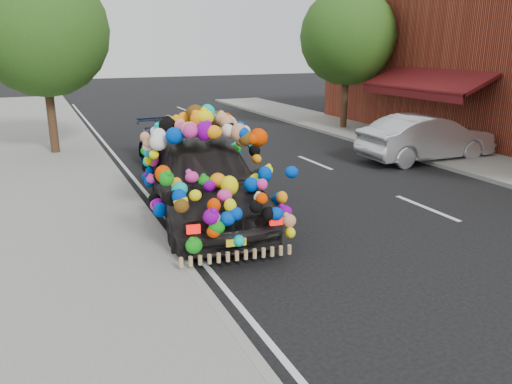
% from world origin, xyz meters
% --- Properties ---
extents(ground, '(100.00, 100.00, 0.00)m').
position_xyz_m(ground, '(0.00, 0.00, 0.00)').
color(ground, black).
rests_on(ground, ground).
extents(sidewalk, '(4.00, 60.00, 0.12)m').
position_xyz_m(sidewalk, '(-4.30, 0.00, 0.06)').
color(sidewalk, gray).
rests_on(sidewalk, ground).
extents(kerb, '(0.15, 60.00, 0.13)m').
position_xyz_m(kerb, '(-2.35, 0.00, 0.07)').
color(kerb, gray).
rests_on(kerb, ground).
extents(footpath_far, '(3.00, 40.00, 0.12)m').
position_xyz_m(footpath_far, '(8.20, 3.00, 0.06)').
color(footpath_far, gray).
rests_on(footpath_far, ground).
extents(lane_markings, '(6.00, 50.00, 0.01)m').
position_xyz_m(lane_markings, '(3.60, 0.00, 0.01)').
color(lane_markings, silver).
rests_on(lane_markings, ground).
extents(tree_near_sidewalk, '(4.20, 4.20, 6.13)m').
position_xyz_m(tree_near_sidewalk, '(-3.80, 9.50, 4.02)').
color(tree_near_sidewalk, '#332114').
rests_on(tree_near_sidewalk, ground).
extents(tree_far_b, '(4.00, 4.00, 5.90)m').
position_xyz_m(tree_far_b, '(8.00, 10.00, 3.89)').
color(tree_far_b, '#332114').
rests_on(tree_far_b, ground).
extents(plush_art_car, '(3.08, 5.53, 2.37)m').
position_xyz_m(plush_art_car, '(-1.23, 1.31, 1.23)').
color(plush_art_car, black).
rests_on(plush_art_car, ground).
extents(navy_sedan, '(2.20, 4.82, 1.37)m').
position_xyz_m(navy_sedan, '(-0.43, 5.53, 0.68)').
color(navy_sedan, black).
rests_on(navy_sedan, ground).
extents(silver_hatchback, '(4.47, 1.65, 1.46)m').
position_xyz_m(silver_hatchback, '(7.00, 3.83, 0.73)').
color(silver_hatchback, '#B2B4BA').
rests_on(silver_hatchback, ground).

